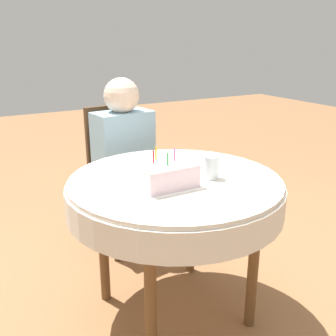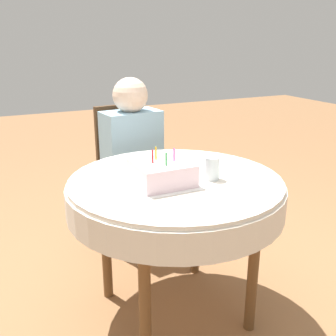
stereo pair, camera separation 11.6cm
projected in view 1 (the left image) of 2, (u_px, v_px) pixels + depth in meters
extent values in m
plane|color=#8C603D|center=(174.00, 310.00, 2.02)|extent=(12.00, 12.00, 0.00)
cylinder|color=silver|center=(175.00, 180.00, 1.80)|extent=(0.97, 0.97, 0.02)
cylinder|color=silver|center=(175.00, 195.00, 1.82)|extent=(0.99, 0.99, 0.13)
cylinder|color=brown|center=(150.00, 297.00, 1.57)|extent=(0.05, 0.05, 0.70)
cylinder|color=brown|center=(254.00, 261.00, 1.82)|extent=(0.05, 0.05, 0.70)
cylinder|color=brown|center=(103.00, 240.00, 2.01)|extent=(0.05, 0.05, 0.70)
cylinder|color=brown|center=(191.00, 217.00, 2.26)|extent=(0.05, 0.05, 0.70)
cube|color=#4C331E|center=(125.00, 185.00, 2.56)|extent=(0.42, 0.42, 0.04)
cube|color=#4C331E|center=(110.00, 141.00, 2.61)|extent=(0.34, 0.07, 0.48)
cylinder|color=#4C331E|center=(116.00, 232.00, 2.41)|extent=(0.04, 0.04, 0.40)
cylinder|color=#4C331E|center=(160.00, 218.00, 2.59)|extent=(0.04, 0.04, 0.40)
cylinder|color=#4C331E|center=(93.00, 213.00, 2.66)|extent=(0.04, 0.04, 0.40)
cylinder|color=#4C331E|center=(134.00, 202.00, 2.84)|extent=(0.04, 0.04, 0.40)
cylinder|color=beige|center=(125.00, 225.00, 2.45)|extent=(0.09, 0.09, 0.44)
cylinder|color=beige|center=(149.00, 218.00, 2.55)|extent=(0.09, 0.09, 0.44)
cube|color=#8CB7D1|center=(123.00, 148.00, 2.48)|extent=(0.38, 0.24, 0.46)
sphere|color=beige|center=(121.00, 96.00, 2.37)|extent=(0.22, 0.22, 0.22)
cube|color=white|center=(162.00, 183.00, 1.73)|extent=(0.29, 0.29, 0.00)
cube|color=silver|center=(162.00, 173.00, 1.71)|extent=(0.24, 0.24, 0.10)
cylinder|color=#D166B2|center=(174.00, 154.00, 1.70)|extent=(0.01, 0.01, 0.06)
cylinder|color=gold|center=(156.00, 153.00, 1.72)|extent=(0.01, 0.01, 0.06)
cylinder|color=red|center=(153.00, 157.00, 1.67)|extent=(0.01, 0.01, 0.06)
cylinder|color=green|center=(168.00, 159.00, 1.64)|extent=(0.01, 0.01, 0.06)
cylinder|color=silver|center=(211.00, 167.00, 1.78)|extent=(0.07, 0.07, 0.10)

